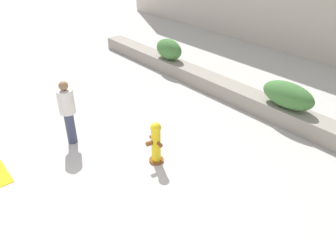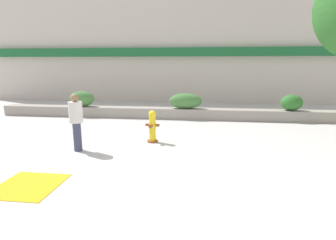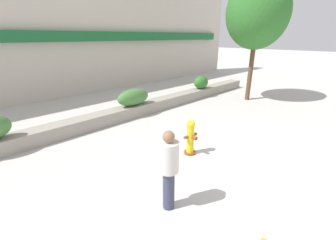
{
  "view_description": "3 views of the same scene",
  "coord_description": "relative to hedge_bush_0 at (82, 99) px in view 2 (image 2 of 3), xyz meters",
  "views": [
    {
      "loc": [
        4.4,
        -1.85,
        4.86
      ],
      "look_at": [
        -0.83,
        2.51,
        0.89
      ],
      "focal_mm": 35.0,
      "sensor_mm": 36.0,
      "label": 1
    },
    {
      "loc": [
        0.87,
        -6.39,
        2.58
      ],
      "look_at": [
        -0.24,
        2.8,
        0.6
      ],
      "focal_mm": 28.0,
      "sensor_mm": 36.0,
      "label": 2
    },
    {
      "loc": [
        -5.41,
        -1.85,
        3.36
      ],
      "look_at": [
        -0.39,
        3.22,
        0.69
      ],
      "focal_mm": 24.0,
      "sensor_mm": 36.0,
      "label": 3
    }
  ],
  "objects": [
    {
      "name": "ground_plane",
      "position": [
        4.97,
        -6.0,
        -0.89
      ],
      "size": [
        120.0,
        120.0,
        0.0
      ],
      "primitive_type": "plane",
      "color": "#BCB7B2"
    },
    {
      "name": "building_facade",
      "position": [
        4.97,
        5.98,
        3.1
      ],
      "size": [
        30.0,
        1.36,
        8.0
      ],
      "color": "beige",
      "rests_on": "ground"
    },
    {
      "name": "planter_wall_low",
      "position": [
        4.97,
        0.0,
        -0.64
      ],
      "size": [
        18.0,
        0.7,
        0.5
      ],
      "primitive_type": "cube",
      "color": "gray",
      "rests_on": "ground"
    },
    {
      "name": "hedge_bush_0",
      "position": [
        0.0,
        0.0,
        0.0
      ],
      "size": [
        1.27,
        0.66,
        0.77
      ],
      "primitive_type": "ellipsoid",
      "color": "#427538",
      "rests_on": "planter_wall_low"
    },
    {
      "name": "hedge_bush_1",
      "position": [
        5.18,
        0.0,
        -0.03
      ],
      "size": [
        1.57,
        0.69,
        0.72
      ],
      "primitive_type": "ellipsoid",
      "color": "#427538",
      "rests_on": "planter_wall_low"
    },
    {
      "name": "hedge_bush_2",
      "position": [
        10.01,
        0.0,
        -0.02
      ],
      "size": [
        0.97,
        0.7,
        0.73
      ],
      "primitive_type": "ellipsoid",
      "color": "#2D6B28",
      "rests_on": "planter_wall_low"
    },
    {
      "name": "fire_hydrant",
      "position": [
        4.3,
        -4.01,
        -0.33
      ],
      "size": [
        0.48,
        0.45,
        1.08
      ],
      "color": "brown",
      "rests_on": "ground"
    },
    {
      "name": "pedestrian",
      "position": [
        2.22,
        -5.17,
        0.1
      ],
      "size": [
        0.55,
        0.55,
        1.73
      ],
      "color": "#383D56",
      "rests_on": "ground"
    },
    {
      "name": "tactile_warning_pad",
      "position": [
        2.21,
        -7.55,
        -0.88
      ],
      "size": [
        1.31,
        1.31,
        0.01
      ],
      "primitive_type": "cube",
      "color": "gold",
      "rests_on": "ground"
    }
  ]
}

